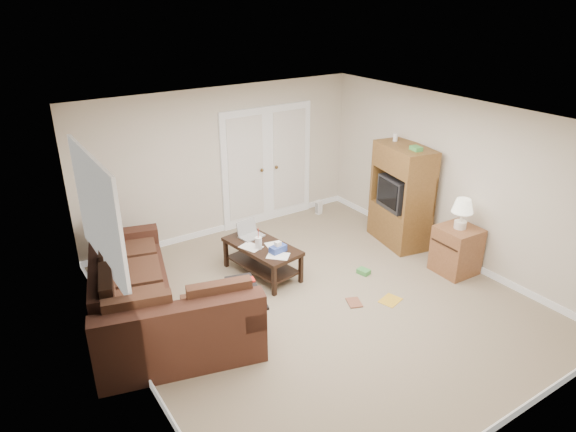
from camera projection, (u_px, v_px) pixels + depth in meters
floor at (319, 301)px, 7.00m from camera, size 5.50×5.50×0.00m
ceiling at (324, 120)px, 5.99m from camera, size 5.00×5.50×0.02m
wall_left at (125, 272)px, 5.23m from camera, size 0.02×5.50×2.50m
wall_right at (454, 181)px, 7.75m from camera, size 0.02×5.50×2.50m
wall_back at (223, 162)px, 8.59m from camera, size 5.00×0.02×2.50m
wall_front at (514, 327)px, 4.39m from camera, size 5.00×0.02×2.50m
baseboards at (319, 298)px, 6.98m from camera, size 5.00×5.50×0.10m
french_doors at (268, 166)px, 9.08m from camera, size 1.80×0.05×2.13m
window_left at (98, 212)px, 5.89m from camera, size 0.05×1.92×1.42m
sectional_sofa at (150, 303)px, 6.35m from camera, size 2.04×3.19×0.87m
coffee_table at (262, 258)px, 7.57m from camera, size 0.79×1.28×0.82m
tv_armoire at (401, 195)px, 8.34m from camera, size 0.76×1.13×1.78m
side_cabinet at (457, 246)px, 7.58m from camera, size 0.57×0.57×1.17m
space_heater at (319, 207)px, 9.68m from camera, size 0.12×0.10×0.26m
floor_magazine at (390, 300)px, 7.01m from camera, size 0.35×0.31×0.01m
floor_greenbox at (364, 271)px, 7.66m from camera, size 0.17×0.20×0.07m
floor_book at (348, 303)px, 6.93m from camera, size 0.26×0.29×0.02m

